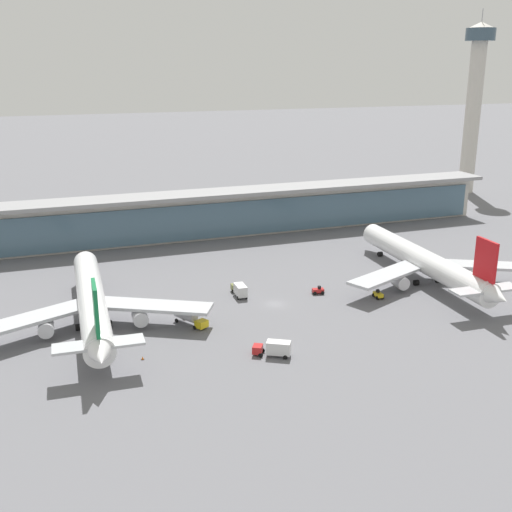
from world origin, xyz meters
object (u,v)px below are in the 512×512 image
service_truck_on_taxiway_olive (240,289)px  control_tower (474,96)px  airliner_left_stand (92,302)px  airliner_centre_stand (425,262)px  service_truck_mid_apron_red (318,291)px  safety_cone_alpha (143,358)px  service_truck_by_tail_yellow (378,295)px  service_truck_near_nose_red (274,348)px  service_truck_under_wing_yellow (189,317)px

service_truck_on_taxiway_olive → control_tower: (134.06, 88.85, 39.32)m
airliner_left_stand → service_truck_on_taxiway_olive: airliner_left_stand is taller
airliner_centre_stand → service_truck_mid_apron_red: 29.93m
service_truck_mid_apron_red → safety_cone_alpha: service_truck_mid_apron_red is taller
service_truck_by_tail_yellow → airliner_left_stand: bearing=174.6°
service_truck_on_taxiway_olive → control_tower: size_ratio=0.10×
service_truck_on_taxiway_olive → service_truck_near_nose_red: bearing=-96.9°
service_truck_near_nose_red → safety_cone_alpha: bearing=163.6°
service_truck_near_nose_red → control_tower: size_ratio=0.10×
service_truck_mid_apron_red → service_truck_by_tail_yellow: size_ratio=1.08×
service_truck_under_wing_yellow → control_tower: bearing=34.2°
safety_cone_alpha → service_truck_by_tail_yellow: bearing=13.0°
airliner_centre_stand → service_truck_under_wing_yellow: airliner_centre_stand is taller
service_truck_on_taxiway_olive → airliner_centre_stand: bearing=-7.5°
control_tower → service_truck_on_taxiway_olive: bearing=-146.5°
airliner_left_stand → airliner_centre_stand: bearing=0.0°
airliner_centre_stand → service_truck_by_tail_yellow: 18.80m
service_truck_under_wing_yellow → service_truck_mid_apron_red: bearing=12.7°
airliner_centre_stand → control_tower: 133.07m
airliner_centre_stand → safety_cone_alpha: airliner_centre_stand is taller
control_tower → service_truck_near_nose_red: bearing=-138.5°
service_truck_under_wing_yellow → service_truck_on_taxiway_olive: (15.74, 12.88, -0.02)m
airliner_centre_stand → service_truck_by_tail_yellow: airliner_centre_stand is taller
service_truck_near_nose_red → safety_cone_alpha: 25.34m
airliner_centre_stand → service_truck_on_taxiway_olive: airliner_centre_stand is taller
service_truck_near_nose_red → service_truck_under_wing_yellow: size_ratio=0.87×
airliner_left_stand → service_truck_near_nose_red: airliner_left_stand is taller
service_truck_near_nose_red → service_truck_by_tail_yellow: size_ratio=2.56×
service_truck_under_wing_yellow → service_truck_on_taxiway_olive: service_truck_on_taxiway_olive is taller
airliner_centre_stand → service_truck_on_taxiway_olive: (-48.15, 6.36, -3.81)m
service_truck_near_nose_red → service_truck_mid_apron_red: (22.65, 28.27, -0.82)m
airliner_left_stand → airliner_centre_stand: (83.55, 0.00, 0.00)m
safety_cone_alpha → service_truck_under_wing_yellow: bearing=46.9°
airliner_centre_stand → service_truck_mid_apron_red: size_ratio=20.96×
safety_cone_alpha → service_truck_mid_apron_red: bearing=24.3°
control_tower → safety_cone_alpha: bearing=-144.7°
airliner_left_stand → service_truck_under_wing_yellow: (19.66, -6.52, -3.80)m
safety_cone_alpha → control_tower: bearing=35.3°
service_truck_mid_apron_red → control_tower: 154.20m
airliner_centre_stand → service_truck_near_nose_red: airliner_centre_stand is taller
service_truck_on_taxiway_olive → service_truck_mid_apron_red: bearing=-15.5°
service_truck_by_tail_yellow → control_tower: (103.03, 101.46, 40.14)m
service_truck_under_wing_yellow → service_truck_by_tail_yellow: service_truck_under_wing_yellow is taller
service_truck_mid_apron_red → service_truck_by_tail_yellow: 14.49m
service_truck_mid_apron_red → service_truck_by_tail_yellow: same height
service_truck_under_wing_yellow → service_truck_by_tail_yellow: size_ratio=2.95×
airliner_left_stand → service_truck_mid_apron_red: airliner_left_stand is taller
service_truck_near_nose_red → service_truck_mid_apron_red: bearing=51.3°
service_truck_near_nose_red → service_truck_under_wing_yellow: 23.64m
service_truck_by_tail_yellow → service_truck_on_taxiway_olive: (-31.03, 12.62, 0.82)m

